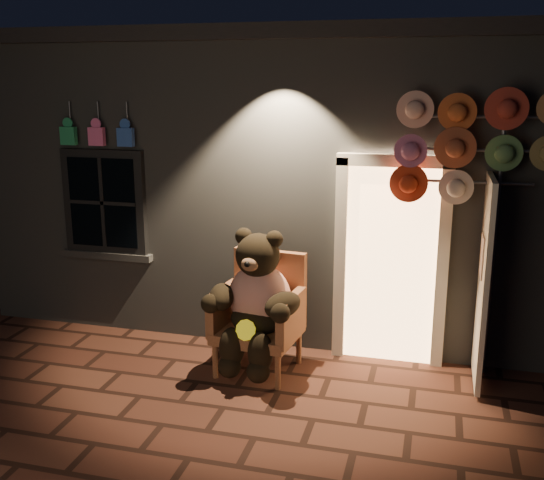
% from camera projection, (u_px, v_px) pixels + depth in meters
% --- Properties ---
extents(ground, '(60.00, 60.00, 0.00)m').
position_uv_depth(ground, '(223.00, 408.00, 5.81)').
color(ground, '#4D291D').
rests_on(ground, ground).
extents(shop_building, '(7.30, 5.95, 3.51)m').
position_uv_depth(shop_building, '(312.00, 164.00, 9.12)').
color(shop_building, slate).
rests_on(shop_building, ground).
extents(wicker_armchair, '(0.90, 0.83, 1.20)m').
position_uv_depth(wicker_armchair, '(262.00, 312.00, 6.50)').
color(wicker_armchair, '#9B603C').
rests_on(wicker_armchair, ground).
extents(teddy_bear, '(1.03, 0.84, 1.42)m').
position_uv_depth(teddy_bear, '(256.00, 301.00, 6.32)').
color(teddy_bear, red).
rests_on(teddy_bear, ground).
extents(hat_rack, '(1.58, 0.22, 2.80)m').
position_uv_depth(hat_rack, '(470.00, 147.00, 5.93)').
color(hat_rack, '#59595E').
rests_on(hat_rack, ground).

